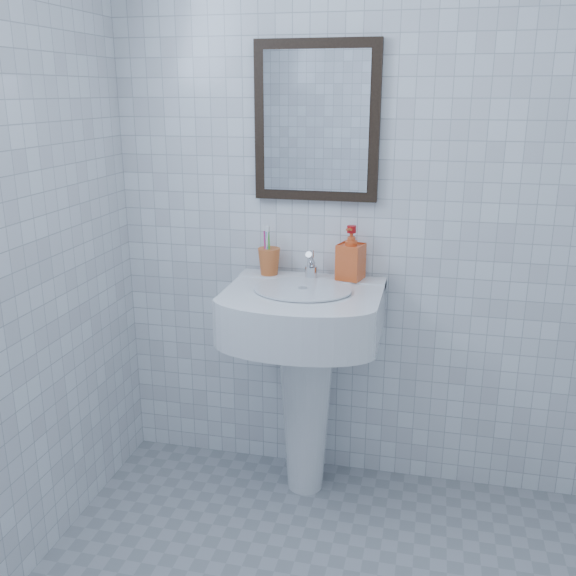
# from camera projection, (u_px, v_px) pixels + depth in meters

# --- Properties ---
(wall_back) EXTENTS (2.20, 0.02, 2.50)m
(wall_back) POSITION_uv_depth(u_px,v_px,m) (375.00, 199.00, 2.59)
(wall_back) COLOR silver
(wall_back) RESTS_ON ground
(washbasin) EXTENTS (0.61, 0.45, 0.94)m
(washbasin) POSITION_uv_depth(u_px,v_px,m) (305.00, 356.00, 2.62)
(washbasin) COLOR white
(washbasin) RESTS_ON ground
(faucet) EXTENTS (0.05, 0.11, 0.12)m
(faucet) POSITION_uv_depth(u_px,v_px,m) (311.00, 267.00, 2.62)
(faucet) COLOR silver
(faucet) RESTS_ON washbasin
(toothbrush_cup) EXTENTS (0.11, 0.11, 0.11)m
(toothbrush_cup) POSITION_uv_depth(u_px,v_px,m) (269.00, 261.00, 2.68)
(toothbrush_cup) COLOR #CA5D29
(toothbrush_cup) RESTS_ON washbasin
(soap_dispenser) EXTENTS (0.12, 0.12, 0.22)m
(soap_dispenser) POSITION_uv_depth(u_px,v_px,m) (351.00, 253.00, 2.59)
(soap_dispenser) COLOR #C73F13
(soap_dispenser) RESTS_ON washbasin
(wall_mirror) EXTENTS (0.50, 0.04, 0.62)m
(wall_mirror) POSITION_uv_depth(u_px,v_px,m) (316.00, 122.00, 2.53)
(wall_mirror) COLOR black
(wall_mirror) RESTS_ON wall_back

